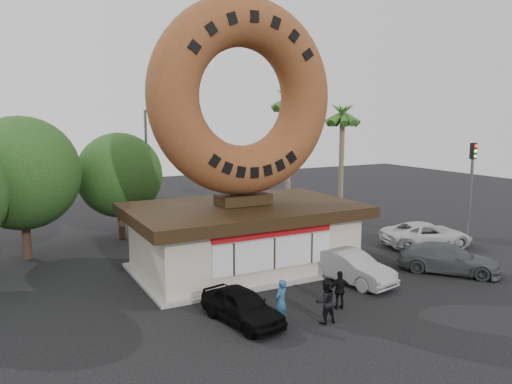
{
  "coord_description": "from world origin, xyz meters",
  "views": [
    {
      "loc": [
        -10.81,
        -15.74,
        7.66
      ],
      "look_at": [
        -0.35,
        4.0,
        4.21
      ],
      "focal_mm": 35.0,
      "sensor_mm": 36.0,
      "label": 1
    }
  ],
  "objects": [
    {
      "name": "street_lamp",
      "position": [
        -1.86,
        16.0,
        4.48
      ],
      "size": [
        2.11,
        0.2,
        8.0
      ],
      "color": "#59595E",
      "rests_on": "ground"
    },
    {
      "name": "traffic_signal",
      "position": [
        14.0,
        3.99,
        3.87
      ],
      "size": [
        0.3,
        0.38,
        6.07
      ],
      "color": "#59595E",
      "rests_on": "ground"
    },
    {
      "name": "car_white",
      "position": [
        11.37,
        4.74,
        0.73
      ],
      "size": [
        5.71,
        3.74,
        1.46
      ],
      "primitive_type": "imported",
      "rotation": [
        0.0,
        0.0,
        1.3
      ],
      "color": "silver",
      "rests_on": "ground"
    },
    {
      "name": "tree_west",
      "position": [
        -9.5,
        13.0,
        4.64
      ],
      "size": [
        6.0,
        6.0,
        7.65
      ],
      "color": "#473321",
      "rests_on": "ground"
    },
    {
      "name": "person_center",
      "position": [
        -0.29,
        -1.37,
        0.84
      ],
      "size": [
        0.86,
        0.69,
        1.68
      ],
      "primitive_type": "imported",
      "rotation": [
        0.0,
        0.0,
        3.07
      ],
      "color": "black",
      "rests_on": "ground"
    },
    {
      "name": "palm_near",
      "position": [
        7.5,
        14.0,
        8.41
      ],
      "size": [
        2.6,
        2.6,
        9.75
      ],
      "color": "#726651",
      "rests_on": "ground"
    },
    {
      "name": "car_grey",
      "position": [
        8.64,
        0.75,
        0.7
      ],
      "size": [
        4.55,
        4.97,
        1.4
      ],
      "primitive_type": "imported",
      "rotation": [
        0.0,
        0.0,
        0.68
      ],
      "color": "#4B4E50",
      "rests_on": "ground"
    },
    {
      "name": "person_right",
      "position": [
        1.04,
        -0.52,
        0.78
      ],
      "size": [
        0.98,
        0.64,
        1.55
      ],
      "primitive_type": "imported",
      "rotation": [
        0.0,
        0.0,
        2.84
      ],
      "color": "black",
      "rests_on": "ground"
    },
    {
      "name": "ground",
      "position": [
        0.0,
        0.0,
        0.0
      ],
      "size": [
        90.0,
        90.0,
        0.0
      ],
      "primitive_type": "plane",
      "color": "black",
      "rests_on": "ground"
    },
    {
      "name": "person_left",
      "position": [
        -1.78,
        -0.68,
        0.85
      ],
      "size": [
        0.73,
        0.62,
        1.7
      ],
      "primitive_type": "imported",
      "rotation": [
        0.0,
        0.0,
        3.56
      ],
      "color": "navy",
      "rests_on": "ground"
    },
    {
      "name": "palm_far",
      "position": [
        11.0,
        12.5,
        7.48
      ],
      "size": [
        2.6,
        2.6,
        8.75
      ],
      "color": "#726651",
      "rests_on": "ground"
    },
    {
      "name": "car_black",
      "position": [
        -2.99,
        0.11,
        0.65
      ],
      "size": [
        2.25,
        4.05,
        1.3
      ],
      "primitive_type": "imported",
      "rotation": [
        0.0,
        0.0,
        0.19
      ],
      "color": "black",
      "rests_on": "ground"
    },
    {
      "name": "tree_mid",
      "position": [
        -4.0,
        15.0,
        4.02
      ],
      "size": [
        5.2,
        5.2,
        6.63
      ],
      "color": "#473321",
      "rests_on": "ground"
    },
    {
      "name": "donut_shop",
      "position": [
        0.0,
        5.98,
        1.77
      ],
      "size": [
        11.2,
        7.2,
        3.8
      ],
      "color": "beige",
      "rests_on": "ground"
    },
    {
      "name": "giant_donut",
      "position": [
        0.0,
        6.0,
        8.52
      ],
      "size": [
        9.44,
        2.41,
        9.44
      ],
      "primitive_type": "torus",
      "rotation": [
        1.57,
        0.0,
        0.0
      ],
      "color": "brown",
      "rests_on": "donut_shop"
    },
    {
      "name": "car_silver",
      "position": [
        3.46,
        1.87,
        0.73
      ],
      "size": [
        2.4,
        4.63,
        1.45
      ],
      "primitive_type": "imported",
      "rotation": [
        0.0,
        0.0,
        0.21
      ],
      "color": "#959599",
      "rests_on": "ground"
    }
  ]
}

